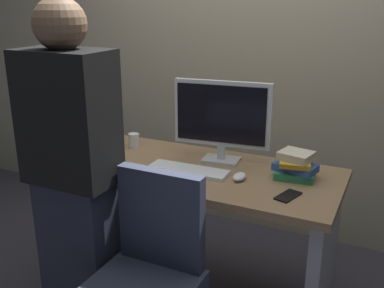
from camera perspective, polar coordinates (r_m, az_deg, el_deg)
The scene contains 11 objects.
ground_plane at distance 2.78m, azimuth 0.47°, elevation -17.73°, with size 9.00×9.00×0.00m, color #3D3842.
wall_back at distance 3.13m, azimuth 8.19°, elevation 15.63°, with size 6.40×0.10×3.00m, color tan.
desk at distance 2.50m, azimuth 0.50°, elevation -7.93°, with size 1.54×0.68×0.75m.
person_at_desk at distance 2.08m, azimuth -14.87°, elevation -4.76°, with size 0.40×0.24×1.64m.
monitor at distance 2.43m, azimuth 3.84°, elevation 3.45°, with size 0.54×0.16×0.46m.
keyboard at distance 2.35m, azimuth -0.46°, elevation -3.36°, with size 0.43×0.13×0.02m, color white.
mouse at distance 2.26m, azimuth 6.09°, elevation -4.19°, with size 0.06×0.10×0.03m, color white.
cup_near_keyboard at distance 2.43m, azimuth -9.36°, elevation -1.95°, with size 0.07×0.07×0.09m, color silver.
cup_by_monitor at distance 2.75m, azimuth -7.46°, elevation 0.46°, with size 0.07×0.07×0.09m, color white.
book_stack at distance 2.32m, azimuth 13.09°, elevation -2.75°, with size 0.23×0.19×0.14m.
cell_phone at distance 2.12m, azimuth 12.18°, elevation -6.50°, with size 0.07×0.14×0.01m, color black.
Camera 1 is at (0.96, -2.04, 1.63)m, focal length 41.68 mm.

